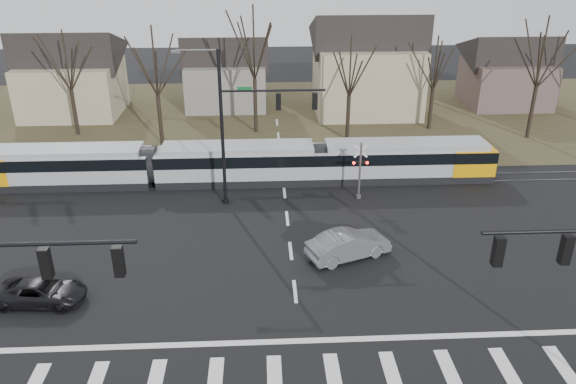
{
  "coord_description": "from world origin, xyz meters",
  "views": [
    {
      "loc": [
        -1.54,
        -21.52,
        16.34
      ],
      "look_at": [
        0.0,
        9.0,
        2.3
      ],
      "focal_mm": 35.0,
      "sensor_mm": 36.0,
      "label": 1
    }
  ],
  "objects_px": {
    "sedan": "(348,245)",
    "suv": "(41,292)",
    "tram": "(236,162)",
    "rail_crossing_signal": "(360,172)"
  },
  "relations": [
    {
      "from": "tram",
      "to": "rail_crossing_signal",
      "type": "xyz_separation_m",
      "value": [
        8.39,
        -3.21,
        0.35
      ]
    },
    {
      "from": "suv",
      "to": "rail_crossing_signal",
      "type": "distance_m",
      "value": 20.64
    },
    {
      "from": "tram",
      "to": "suv",
      "type": "height_order",
      "value": "tram"
    },
    {
      "from": "tram",
      "to": "sedan",
      "type": "height_order",
      "value": "tram"
    },
    {
      "from": "sedan",
      "to": "suv",
      "type": "distance_m",
      "value": 15.9
    },
    {
      "from": "tram",
      "to": "sedan",
      "type": "bearing_deg",
      "value": -58.84
    },
    {
      "from": "suv",
      "to": "rail_crossing_signal",
      "type": "height_order",
      "value": "rail_crossing_signal"
    },
    {
      "from": "tram",
      "to": "sedan",
      "type": "relative_size",
      "value": 7.46
    },
    {
      "from": "tram",
      "to": "sedan",
      "type": "xyz_separation_m",
      "value": [
        6.54,
        -10.82,
        -0.76
      ]
    },
    {
      "from": "sedan",
      "to": "rail_crossing_signal",
      "type": "bearing_deg",
      "value": -35.73
    }
  ]
}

